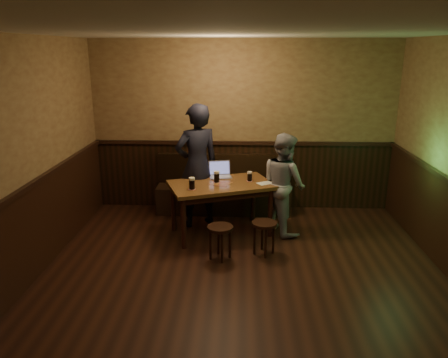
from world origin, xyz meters
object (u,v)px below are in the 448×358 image
at_px(pint_mid, 217,177).
at_px(person_suit, 197,166).
at_px(pint_right, 250,176).
at_px(bench, 224,193).
at_px(stool_left, 220,233).
at_px(laptop, 220,173).
at_px(pint_left, 192,183).
at_px(stool_right, 264,229).
at_px(person_grey, 284,183).
at_px(pub_table, 221,190).

distance_m(pint_mid, person_suit, 0.43).
distance_m(pint_mid, pint_right, 0.49).
xyz_separation_m(bench, person_suit, (-0.38, -0.60, 0.63)).
distance_m(stool_left, laptop, 1.26).
xyz_separation_m(pint_mid, laptop, (0.03, 0.30, -0.02)).
xyz_separation_m(pint_left, pint_right, (0.80, 0.42, -0.01)).
relative_size(stool_right, person_grey, 0.30).
bearing_deg(pint_mid, person_grey, 4.34).
distance_m(stool_right, laptop, 1.28).
relative_size(pub_table, pint_mid, 9.77).
distance_m(pint_left, pint_mid, 0.47).
bearing_deg(stool_left, pint_mid, 96.03).
xyz_separation_m(stool_left, pint_right, (0.39, 0.95, 0.49)).
xyz_separation_m(laptop, person_grey, (0.94, -0.23, -0.09)).
relative_size(pint_mid, laptop, 0.45).
bearing_deg(stool_left, bench, 90.92).
distance_m(bench, pint_mid, 1.05).
bearing_deg(pint_mid, laptop, 83.43).
bearing_deg(pint_left, pub_table, 36.96).
height_order(bench, laptop, laptop).
height_order(stool_right, pint_right, pint_right).
relative_size(stool_right, person_suit, 0.24).
bearing_deg(bench, pint_left, -107.48).
relative_size(pint_mid, pint_right, 1.15).
xyz_separation_m(stool_left, pint_mid, (-0.09, 0.87, 0.50)).
bearing_deg(stool_right, stool_left, -164.41).
xyz_separation_m(pub_table, pint_left, (-0.39, -0.29, 0.19)).
bearing_deg(pint_right, stool_right, -76.59).
bearing_deg(stool_left, pub_table, 91.96).
bearing_deg(person_grey, person_suit, 51.51).
bearing_deg(person_suit, laptop, 154.14).
height_order(stool_left, pint_right, pint_right).
bearing_deg(person_grey, pint_right, 60.08).
distance_m(bench, stool_left, 1.76).
bearing_deg(pub_table, bench, 69.44).
distance_m(pint_left, pint_right, 0.90).
relative_size(bench, person_suit, 1.17).
bearing_deg(person_suit, stool_left, 81.69).
xyz_separation_m(stool_right, pint_right, (-0.19, 0.79, 0.49)).
bearing_deg(laptop, pint_left, -130.87).
bearing_deg(bench, stool_right, -69.27).
bearing_deg(bench, pub_table, -90.00).
height_order(stool_left, pint_mid, pint_mid).
bearing_deg(pint_mid, person_suit, 137.00).
distance_m(stool_left, person_grey, 1.35).
xyz_separation_m(pub_table, laptop, (-0.03, 0.35, 0.16)).
bearing_deg(laptop, bench, 75.61).
bearing_deg(stool_right, person_suit, 134.49).
xyz_separation_m(bench, pint_mid, (-0.06, -0.89, 0.55)).
relative_size(bench, pint_left, 12.91).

